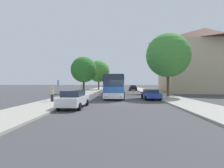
{
  "coord_description": "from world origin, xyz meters",
  "views": [
    {
      "loc": [
        -0.18,
        -19.47,
        2.2
      ],
      "look_at": [
        -1.33,
        13.25,
        1.95
      ],
      "focal_mm": 28.0,
      "sensor_mm": 36.0,
      "label": 1
    }
  ],
  "objects_px": {
    "parked_car_right_far": "(133,88)",
    "tree_left_far": "(84,70)",
    "bus_front": "(115,86)",
    "bus_middle": "(116,84)",
    "tree_left_near": "(99,71)",
    "parked_car_right_near": "(151,94)",
    "pedestrian_waiting_near": "(82,90)",
    "pedestrian_waiting_far": "(52,94)",
    "bus_stop_sign": "(58,87)",
    "tree_right_near": "(168,55)",
    "parked_car_left_curb": "(74,99)",
    "bus_rear": "(116,84)"
  },
  "relations": [
    {
      "from": "bus_stop_sign",
      "to": "tree_right_near",
      "type": "distance_m",
      "value": 16.3
    },
    {
      "from": "bus_middle",
      "to": "tree_left_far",
      "type": "distance_m",
      "value": 8.5
    },
    {
      "from": "bus_middle",
      "to": "tree_left_far",
      "type": "xyz_separation_m",
      "value": [
        -6.68,
        -4.28,
        3.03
      ]
    },
    {
      "from": "bus_middle",
      "to": "parked_car_right_far",
      "type": "xyz_separation_m",
      "value": [
        4.6,
        8.44,
        -1.11
      ]
    },
    {
      "from": "bus_middle",
      "to": "bus_stop_sign",
      "type": "distance_m",
      "value": 20.33
    },
    {
      "from": "parked_car_left_curb",
      "to": "bus_stop_sign",
      "type": "xyz_separation_m",
      "value": [
        -3.54,
        6.21,
        0.84
      ]
    },
    {
      "from": "parked_car_left_curb",
      "to": "tree_right_near",
      "type": "relative_size",
      "value": 0.5
    },
    {
      "from": "bus_front",
      "to": "parked_car_left_curb",
      "type": "xyz_separation_m",
      "value": [
        -3.36,
        -11.05,
        -0.94
      ]
    },
    {
      "from": "bus_rear",
      "to": "tree_right_near",
      "type": "height_order",
      "value": "tree_right_near"
    },
    {
      "from": "bus_front",
      "to": "pedestrian_waiting_far",
      "type": "bearing_deg",
      "value": -131.55
    },
    {
      "from": "bus_front",
      "to": "tree_left_far",
      "type": "xyz_separation_m",
      "value": [
        -6.66,
        9.99,
        3.17
      ]
    },
    {
      "from": "parked_car_left_curb",
      "to": "tree_left_near",
      "type": "distance_m",
      "value": 36.98
    },
    {
      "from": "bus_middle",
      "to": "parked_car_left_curb",
      "type": "relative_size",
      "value": 2.54
    },
    {
      "from": "bus_stop_sign",
      "to": "tree_right_near",
      "type": "bearing_deg",
      "value": 18.34
    },
    {
      "from": "parked_car_left_curb",
      "to": "parked_car_right_far",
      "type": "bearing_deg",
      "value": 78.27
    },
    {
      "from": "bus_stop_sign",
      "to": "pedestrian_waiting_far",
      "type": "distance_m",
      "value": 2.67
    },
    {
      "from": "parked_car_left_curb",
      "to": "tree_left_near",
      "type": "xyz_separation_m",
      "value": [
        -1.9,
        36.62,
        4.81
      ]
    },
    {
      "from": "parked_car_right_near",
      "to": "tree_right_near",
      "type": "xyz_separation_m",
      "value": [
        3.15,
        3.35,
        5.55
      ]
    },
    {
      "from": "parked_car_right_near",
      "to": "bus_stop_sign",
      "type": "height_order",
      "value": "bus_stop_sign"
    },
    {
      "from": "bus_middle",
      "to": "bus_rear",
      "type": "relative_size",
      "value": 1.09
    },
    {
      "from": "bus_front",
      "to": "pedestrian_waiting_far",
      "type": "relative_size",
      "value": 7.13
    },
    {
      "from": "parked_car_right_near",
      "to": "tree_left_far",
      "type": "bearing_deg",
      "value": -51.04
    },
    {
      "from": "bus_middle",
      "to": "tree_left_far",
      "type": "height_order",
      "value": "tree_left_far"
    },
    {
      "from": "bus_middle",
      "to": "bus_rear",
      "type": "height_order",
      "value": "bus_middle"
    },
    {
      "from": "parked_car_right_far",
      "to": "tree_left_near",
      "type": "xyz_separation_m",
      "value": [
        -9.89,
        2.86,
        4.84
      ]
    },
    {
      "from": "tree_left_near",
      "to": "bus_middle",
      "type": "bearing_deg",
      "value": -64.93
    },
    {
      "from": "bus_front",
      "to": "bus_rear",
      "type": "bearing_deg",
      "value": 90.55
    },
    {
      "from": "bus_front",
      "to": "bus_middle",
      "type": "height_order",
      "value": "bus_middle"
    },
    {
      "from": "tree_right_near",
      "to": "parked_car_right_near",
      "type": "bearing_deg",
      "value": -133.2
    },
    {
      "from": "pedestrian_waiting_near",
      "to": "pedestrian_waiting_far",
      "type": "relative_size",
      "value": 1.14
    },
    {
      "from": "bus_rear",
      "to": "parked_car_right_near",
      "type": "distance_m",
      "value": 33.29
    },
    {
      "from": "bus_middle",
      "to": "parked_car_right_near",
      "type": "relative_size",
      "value": 2.88
    },
    {
      "from": "pedestrian_waiting_far",
      "to": "bus_front",
      "type": "bearing_deg",
      "value": -9.08
    },
    {
      "from": "parked_car_right_near",
      "to": "bus_stop_sign",
      "type": "xyz_separation_m",
      "value": [
        -11.68,
        -1.56,
        0.93
      ]
    },
    {
      "from": "bus_middle",
      "to": "parked_car_left_curb",
      "type": "height_order",
      "value": "bus_middle"
    },
    {
      "from": "parked_car_right_far",
      "to": "pedestrian_waiting_near",
      "type": "xyz_separation_m",
      "value": [
        -9.63,
        -22.76,
        0.31
      ]
    },
    {
      "from": "bus_rear",
      "to": "pedestrian_waiting_far",
      "type": "distance_m",
      "value": 37.66
    },
    {
      "from": "parked_car_right_far",
      "to": "parked_car_left_curb",
      "type": "bearing_deg",
      "value": 73.91
    },
    {
      "from": "bus_stop_sign",
      "to": "tree_left_far",
      "type": "height_order",
      "value": "tree_left_far"
    },
    {
      "from": "parked_car_right_far",
      "to": "tree_left_far",
      "type": "bearing_deg",
      "value": 45.65
    },
    {
      "from": "bus_front",
      "to": "tree_left_far",
      "type": "height_order",
      "value": "tree_left_far"
    },
    {
      "from": "bus_front",
      "to": "parked_car_right_far",
      "type": "relative_size",
      "value": 2.74
    },
    {
      "from": "bus_rear",
      "to": "parked_car_right_far",
      "type": "xyz_separation_m",
      "value": [
        4.66,
        -6.93,
        -0.97
      ]
    },
    {
      "from": "bus_front",
      "to": "parked_car_right_near",
      "type": "xyz_separation_m",
      "value": [
        4.77,
        -3.28,
        -1.03
      ]
    },
    {
      "from": "bus_front",
      "to": "bus_stop_sign",
      "type": "bearing_deg",
      "value": -144.48
    },
    {
      "from": "tree_right_near",
      "to": "parked_car_left_curb",
      "type": "bearing_deg",
      "value": -135.42
    },
    {
      "from": "parked_car_right_far",
      "to": "bus_middle",
      "type": "bearing_deg",
      "value": 58.62
    },
    {
      "from": "bus_front",
      "to": "bus_rear",
      "type": "distance_m",
      "value": 29.64
    },
    {
      "from": "bus_stop_sign",
      "to": "tree_left_near",
      "type": "xyz_separation_m",
      "value": [
        1.64,
        30.41,
        3.97
      ]
    },
    {
      "from": "bus_front",
      "to": "tree_left_near",
      "type": "bearing_deg",
      "value": 102.11
    }
  ]
}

